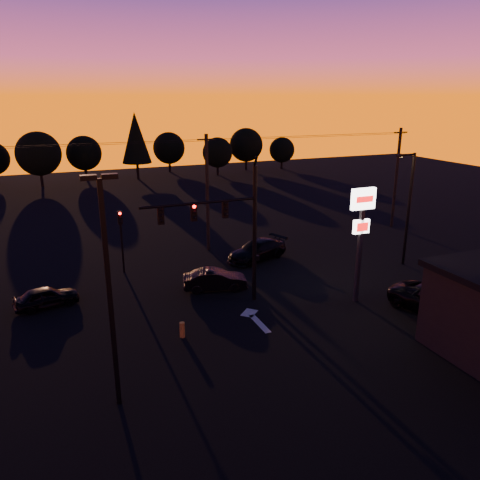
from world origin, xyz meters
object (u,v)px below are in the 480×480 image
object	(u,v)px
traffic_signal_mast	(229,223)
bollard	(182,330)
streetlight	(408,205)
car_right	(257,250)
suv_parked	(438,302)
secondary_signal	(121,233)
pylon_sign	(362,221)
car_left	(47,297)
car_mid	(215,280)
parking_lot_light	(108,280)

from	to	relation	value
traffic_signal_mast	bollard	distance (m)	6.45
traffic_signal_mast	streetlight	size ratio (longest dim) A/B	1.07
car_right	suv_parked	distance (m)	13.34
secondary_signal	pylon_sign	bearing A→B (deg)	-39.77
streetlight	bollard	bearing A→B (deg)	-166.24
car_left	car_right	xyz separation A→B (m)	(14.61, 2.86, 0.11)
secondary_signal	car_left	xyz separation A→B (m)	(-4.99, -3.88, -2.25)
pylon_sign	bollard	size ratio (longest dim) A/B	8.45
car_mid	suv_parked	bearing A→B (deg)	-113.34
parking_lot_light	car_right	xyz separation A→B (m)	(12.12, 13.46, -4.55)
car_right	car_mid	bearing A→B (deg)	-69.55
secondary_signal	streetlight	bearing A→B (deg)	-17.56
parking_lot_light	bollard	xyz separation A→B (m)	(3.78, 4.18, -4.87)
pylon_sign	car_mid	size ratio (longest dim) A/B	1.71
parking_lot_light	car_right	distance (m)	18.68
bollard	car_left	bearing A→B (deg)	134.29
parking_lot_light	traffic_signal_mast	bearing A→B (deg)	43.37
car_left	suv_parked	bearing A→B (deg)	-125.80
suv_parked	parking_lot_light	bearing A→B (deg)	167.87
parking_lot_light	pylon_sign	xyz separation A→B (m)	(14.50, 4.50, -0.36)
parking_lot_light	suv_parked	bearing A→B (deg)	4.30
bollard	car_right	distance (m)	12.49
pylon_sign	car_left	distance (m)	18.56
car_mid	car_right	distance (m)	6.34
parking_lot_light	pylon_sign	world-z (taller)	parking_lot_light
secondary_signal	suv_parked	world-z (taller)	secondary_signal
car_right	secondary_signal	bearing A→B (deg)	-116.69
secondary_signal	suv_parked	bearing A→B (deg)	-40.94
suv_parked	streetlight	bearing A→B (deg)	46.00
pylon_sign	car_right	xyz separation A→B (m)	(-2.38, 8.96, -4.19)
car_left	car_right	world-z (taller)	car_right
bollard	car_left	distance (m)	8.97
streetlight	suv_parked	world-z (taller)	streetlight
secondary_signal	car_left	bearing A→B (deg)	-142.10
streetlight	car_left	size ratio (longest dim) A/B	2.24
parking_lot_light	streetlight	bearing A→B (deg)	21.65
streetlight	car_left	xyz separation A→B (m)	(-23.90, 2.10, -3.81)
pylon_sign	traffic_signal_mast	bearing A→B (deg)	160.64
car_right	suv_parked	world-z (taller)	suv_parked
traffic_signal_mast	streetlight	xyz separation A→B (m)	(14.01, 1.51, -0.52)
secondary_signal	bollard	distance (m)	10.67
parking_lot_light	pylon_sign	size ratio (longest dim) A/B	1.34
parking_lot_light	suv_parked	size ratio (longest dim) A/B	1.72
streetlight	car_right	bearing A→B (deg)	151.89
secondary_signal	car_left	distance (m)	6.71
traffic_signal_mast	secondary_signal	bearing A→B (deg)	123.19
traffic_signal_mast	car_left	distance (m)	11.38
bollard	suv_parked	distance (m)	14.18
secondary_signal	car_right	xyz separation A→B (m)	(9.62, -1.02, -2.14)
bollard	car_left	world-z (taller)	car_left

